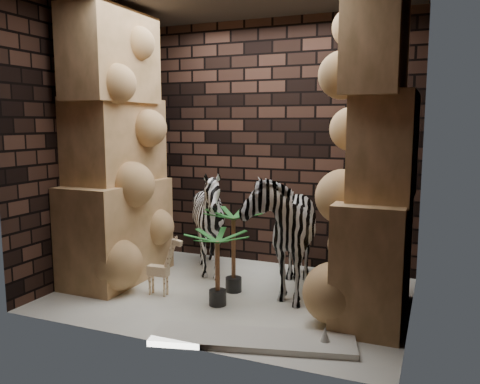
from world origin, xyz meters
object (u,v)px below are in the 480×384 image
at_px(zebra_right, 283,220).
at_px(surfboard, 253,339).
at_px(palm_front, 234,250).
at_px(giraffe_toy, 158,264).
at_px(zebra_left, 210,227).
at_px(palm_back, 217,268).

xyz_separation_m(zebra_right, surfboard, (0.16, -1.28, -0.73)).
xyz_separation_m(zebra_right, palm_front, (-0.46, -0.24, -0.32)).
distance_m(giraffe_toy, palm_front, 0.79).
distance_m(zebra_right, palm_front, 0.60).
relative_size(zebra_left, surfboard, 0.76).
xyz_separation_m(palm_front, palm_back, (0.01, -0.41, -0.08)).
bearing_deg(surfboard, zebra_right, 83.15).
distance_m(zebra_right, palm_back, 0.88).
distance_m(zebra_right, giraffe_toy, 1.36).
distance_m(palm_front, surfboard, 1.28).
height_order(palm_back, surfboard, palm_back).
bearing_deg(palm_back, palm_front, 91.16).
distance_m(palm_back, surfboard, 0.94).
bearing_deg(palm_front, zebra_right, 27.63).
height_order(zebra_right, giraffe_toy, zebra_right).
height_order(zebra_right, palm_back, zebra_right).
bearing_deg(zebra_left, zebra_right, 1.41).
bearing_deg(surfboard, giraffe_toy, 139.07).
bearing_deg(palm_back, zebra_right, 55.56).
relative_size(giraffe_toy, surfboard, 0.40).
bearing_deg(zebra_left, palm_back, -47.53).
xyz_separation_m(zebra_right, giraffe_toy, (-1.13, -0.63, -0.43)).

